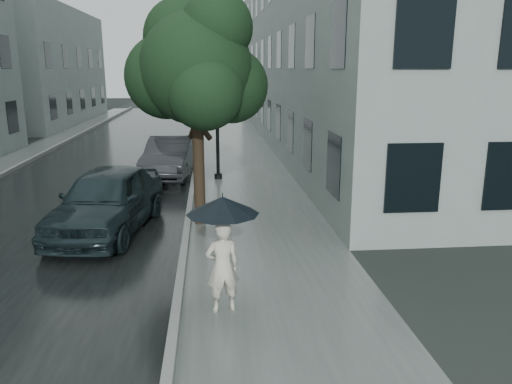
{
  "coord_description": "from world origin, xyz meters",
  "views": [
    {
      "loc": [
        -0.98,
        -8.49,
        3.86
      ],
      "look_at": [
        -0.02,
        1.76,
        1.3
      ],
      "focal_mm": 35.0,
      "sensor_mm": 36.0,
      "label": 1
    }
  ],
  "objects": [
    {
      "name": "ground",
      "position": [
        0.0,
        0.0,
        0.0
      ],
      "size": [
        120.0,
        120.0,
        0.0
      ],
      "primitive_type": "plane",
      "color": "black",
      "rests_on": "ground"
    },
    {
      "name": "kerb_near",
      "position": [
        -1.57,
        12.0,
        0.07
      ],
      "size": [
        0.15,
        60.0,
        0.15
      ],
      "primitive_type": "cube",
      "color": "slate",
      "rests_on": "ground"
    },
    {
      "name": "car_near",
      "position": [
        -3.46,
        3.37,
        0.79
      ],
      "size": [
        2.56,
        4.82,
        1.56
      ],
      "primitive_type": "imported",
      "rotation": [
        0.0,
        0.0,
        -0.16
      ],
      "color": "#182629",
      "rests_on": "ground"
    },
    {
      "name": "umbrella",
      "position": [
        -0.8,
        -1.02,
        1.79
      ],
      "size": [
        1.46,
        1.46,
        1.05
      ],
      "rotation": [
        0.0,
        0.0,
        0.33
      ],
      "color": "black",
      "rests_on": "ground"
    },
    {
      "name": "lamp_post",
      "position": [
        -0.85,
        9.01,
        2.91
      ],
      "size": [
        0.83,
        0.43,
        5.09
      ],
      "rotation": [
        0.0,
        0.0,
        0.23
      ],
      "color": "black",
      "rests_on": "ground"
    },
    {
      "name": "kerb_far",
      "position": [
        -8.57,
        12.0,
        0.07
      ],
      "size": [
        0.15,
        60.0,
        0.15
      ],
      "primitive_type": "cube",
      "color": "slate",
      "rests_on": "ground"
    },
    {
      "name": "sidewalk",
      "position": [
        0.25,
        12.0,
        0.0
      ],
      "size": [
        3.5,
        60.0,
        0.01
      ],
      "primitive_type": "cube",
      "color": "slate",
      "rests_on": "ground"
    },
    {
      "name": "pedestrian",
      "position": [
        -0.82,
        -1.0,
        0.77
      ],
      "size": [
        0.62,
        0.47,
        1.51
      ],
      "primitive_type": "imported",
      "rotation": [
        0.0,
        0.0,
        3.36
      ],
      "color": "beige",
      "rests_on": "sidewalk"
    },
    {
      "name": "building_near",
      "position": [
        5.47,
        19.5,
        4.5
      ],
      "size": [
        7.02,
        36.0,
        9.0
      ],
      "color": "gray",
      "rests_on": "ground"
    },
    {
      "name": "building_far_b",
      "position": [
        -13.77,
        30.0,
        4.0
      ],
      "size": [
        7.02,
        18.0,
        8.0
      ],
      "color": "gray",
      "rests_on": "ground"
    },
    {
      "name": "street_tree",
      "position": [
        -1.26,
        3.91,
        3.89
      ],
      "size": [
        3.52,
        3.2,
        5.62
      ],
      "color": "#332619",
      "rests_on": "ground"
    },
    {
      "name": "car_far",
      "position": [
        -2.41,
        9.68,
        0.73
      ],
      "size": [
        1.97,
        4.51,
        1.44
      ],
      "primitive_type": "imported",
      "rotation": [
        0.0,
        0.0,
        -0.1
      ],
      "color": "#26282C",
      "rests_on": "ground"
    },
    {
      "name": "asphalt_road",
      "position": [
        -5.08,
        12.0,
        0.0
      ],
      "size": [
        6.85,
        60.0,
        0.0
      ],
      "primitive_type": "cube",
      "color": "black",
      "rests_on": "ground"
    }
  ]
}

